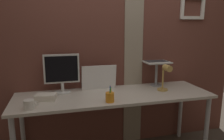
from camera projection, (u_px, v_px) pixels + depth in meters
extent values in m
cube|color=brown|center=(114.00, 46.00, 2.70)|extent=(3.28, 0.12, 2.54)
cube|color=gray|center=(134.00, 46.00, 2.70)|extent=(0.24, 0.01, 2.54)
cube|color=white|center=(192.00, 18.00, 2.81)|extent=(0.34, 0.03, 0.04)
cube|color=white|center=(182.00, 8.00, 2.75)|extent=(0.04, 0.03, 0.20)
cube|color=white|center=(203.00, 8.00, 2.82)|extent=(0.04, 0.03, 0.20)
cube|color=beige|center=(114.00, 95.00, 2.41)|extent=(2.14, 0.66, 0.03)
cylinder|color=#B2B2B7|center=(206.00, 128.00, 2.48)|extent=(0.05, 0.05, 0.75)
cylinder|color=#B2B2B7|center=(22.00, 128.00, 2.49)|extent=(0.05, 0.05, 0.75)
cylinder|color=#B2B2B7|center=(180.00, 111.00, 2.99)|extent=(0.05, 0.05, 0.75)
cylinder|color=silver|center=(63.00, 92.00, 2.47)|extent=(0.18, 0.18, 0.01)
cylinder|color=silver|center=(63.00, 87.00, 2.46)|extent=(0.04, 0.04, 0.10)
cube|color=silver|center=(62.00, 69.00, 2.41)|extent=(0.39, 0.04, 0.32)
cube|color=black|center=(62.00, 69.00, 2.39)|extent=(0.35, 0.00, 0.28)
cylinder|color=gray|center=(156.00, 85.00, 2.75)|extent=(0.14, 0.14, 0.01)
cylinder|color=gray|center=(156.00, 74.00, 2.72)|extent=(0.03, 0.03, 0.27)
cube|color=gray|center=(157.00, 63.00, 2.69)|extent=(0.28, 0.22, 0.01)
cube|color=silver|center=(157.00, 62.00, 2.69)|extent=(0.30, 0.26, 0.01)
cube|color=#2D2D30|center=(156.00, 61.00, 2.71)|extent=(0.26, 0.17, 0.00)
cube|color=silver|center=(152.00, 51.00, 2.81)|extent=(0.30, 0.03, 0.21)
cube|color=black|center=(152.00, 52.00, 2.80)|extent=(0.27, 0.02, 0.18)
cube|color=white|center=(99.00, 77.00, 2.56)|extent=(0.41, 0.06, 0.29)
cylinder|color=tan|center=(162.00, 90.00, 2.55)|extent=(0.12, 0.12, 0.02)
cylinder|color=tan|center=(163.00, 77.00, 2.52)|extent=(0.02, 0.02, 0.28)
cylinder|color=tan|center=(167.00, 68.00, 2.41)|extent=(0.07, 0.11, 0.07)
cylinder|color=orange|center=(110.00, 97.00, 2.15)|extent=(0.09, 0.09, 0.10)
cylinder|color=red|center=(111.00, 94.00, 2.15)|extent=(0.01, 0.02, 0.15)
cylinder|color=green|center=(110.00, 94.00, 2.13)|extent=(0.03, 0.02, 0.15)
cylinder|color=blue|center=(110.00, 93.00, 2.14)|extent=(0.01, 0.02, 0.16)
cylinder|color=yellow|center=(111.00, 94.00, 2.15)|extent=(0.01, 0.02, 0.13)
cylinder|color=silver|center=(29.00, 105.00, 1.97)|extent=(0.09, 0.09, 0.09)
torus|color=silver|center=(36.00, 104.00, 1.98)|extent=(0.05, 0.01, 0.05)
cube|color=silver|center=(46.00, 97.00, 2.22)|extent=(0.22, 0.18, 0.06)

